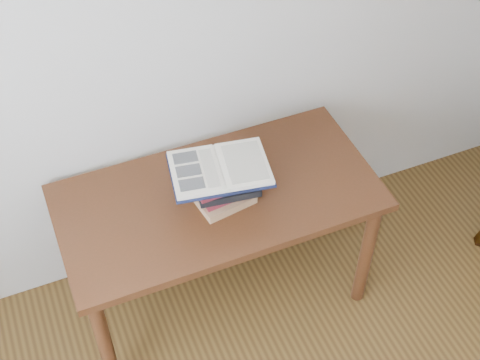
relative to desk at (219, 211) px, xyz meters
name	(u,v)px	position (x,y,z in m)	size (l,w,h in m)	color
desk	(219,211)	(0.00, 0.00, 0.00)	(1.30, 0.65, 0.70)	#432010
book_stack	(223,185)	(0.01, -0.03, 0.18)	(0.27, 0.20, 0.16)	#90704A
open_book	(220,169)	(0.00, -0.03, 0.27)	(0.42, 0.32, 0.03)	black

